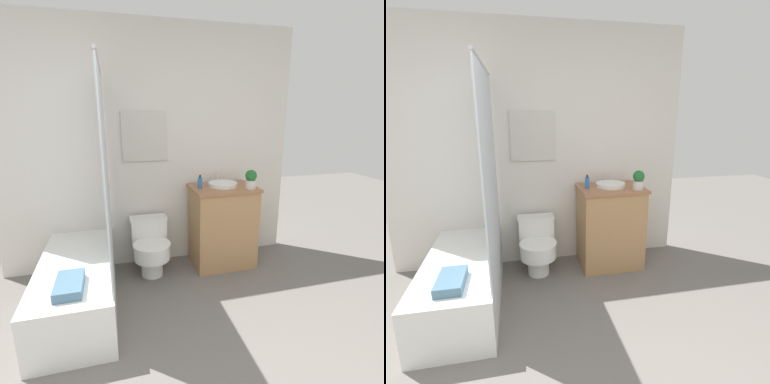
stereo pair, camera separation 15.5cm
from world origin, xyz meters
The scene contains 7 objects.
wall_back centered at (0.00, 2.41, 1.25)m, with size 3.10×0.07×2.50m.
shower_area centered at (-0.73, 1.69, 0.28)m, with size 0.61×1.38×1.98m.
toilet centered at (-0.07, 2.12, 0.30)m, with size 0.38×0.51×0.57m.
vanity centered at (0.71, 2.12, 0.44)m, with size 0.67×0.50×0.88m.
sink centered at (0.71, 2.14, 0.90)m, with size 0.31×0.34×0.13m.
soap_bottle centered at (0.45, 2.13, 0.93)m, with size 0.05×0.05×0.14m.
potted_plant centered at (0.94, 1.97, 0.98)m, with size 0.12×0.12×0.19m.
Camera 1 is at (-0.40, -0.73, 1.64)m, focal length 28.00 mm.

